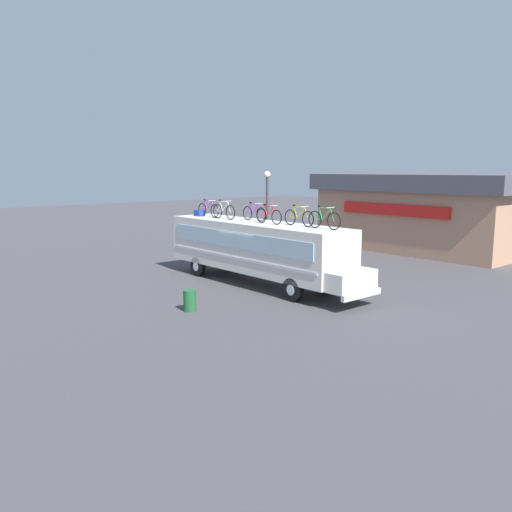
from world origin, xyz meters
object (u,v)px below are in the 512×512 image
object	(u,v)px
bus	(258,247)
rooftop_bicycle_2	(224,211)
rooftop_bicycle_5	(299,217)
rooftop_bicycle_6	(324,219)
street_lamp	(267,203)
rooftop_bicycle_3	(254,213)
luggage_bag_1	(199,213)
rooftop_bicycle_1	(208,209)
trash_bin	(190,301)
rooftop_bicycle_4	(269,216)

from	to	relation	value
bus	rooftop_bicycle_2	world-z (taller)	rooftop_bicycle_2
rooftop_bicycle_5	rooftop_bicycle_6	world-z (taller)	rooftop_bicycle_6
rooftop_bicycle_2	street_lamp	distance (m)	5.12
bus	rooftop_bicycle_3	bearing A→B (deg)	151.27
luggage_bag_1	street_lamp	size ratio (longest dim) A/B	0.10
bus	luggage_bag_1	world-z (taller)	luggage_bag_1
rooftop_bicycle_6	street_lamp	size ratio (longest dim) A/B	0.33
rooftop_bicycle_1	trash_bin	world-z (taller)	rooftop_bicycle_1
luggage_bag_1	rooftop_bicycle_1	xyz separation A→B (m)	(0.67, 0.09, 0.22)
rooftop_bicycle_4	street_lamp	size ratio (longest dim) A/B	0.32
bus	rooftop_bicycle_5	xyz separation A→B (m)	(2.38, 0.28, 1.54)
rooftop_bicycle_1	rooftop_bicycle_6	distance (m)	7.64
rooftop_bicycle_1	street_lamp	xyz separation A→B (m)	(-0.58, 4.56, 0.13)
rooftop_bicycle_3	rooftop_bicycle_5	distance (m)	3.08
rooftop_bicycle_4	street_lamp	distance (m)	6.91
rooftop_bicycle_6	trash_bin	bearing A→B (deg)	-110.36
trash_bin	street_lamp	xyz separation A→B (m)	(-6.25, 9.50, 3.01)
bus	trash_bin	bearing A→B (deg)	-69.30
street_lamp	bus	bearing A→B (deg)	-45.79
rooftop_bicycle_1	rooftop_bicycle_5	size ratio (longest dim) A/B	1.01
rooftop_bicycle_5	street_lamp	size ratio (longest dim) A/B	0.34
luggage_bag_1	rooftop_bicycle_1	distance (m)	0.71
luggage_bag_1	rooftop_bicycle_2	xyz separation A→B (m)	(2.16, -0.03, 0.24)
rooftop_bicycle_1	rooftop_bicycle_3	bearing A→B (deg)	8.58
rooftop_bicycle_2	trash_bin	bearing A→B (deg)	-49.03
rooftop_bicycle_5	street_lamp	bearing A→B (deg)	148.04
luggage_bag_1	rooftop_bicycle_5	distance (m)	6.84
rooftop_bicycle_2	rooftop_bicycle_6	bearing A→B (deg)	4.18
rooftop_bicycle_4	rooftop_bicycle_5	distance (m)	1.57
rooftop_bicycle_3	trash_bin	world-z (taller)	rooftop_bicycle_3
bus	luggage_bag_1	xyz separation A→B (m)	(-4.45, -0.18, 1.31)
luggage_bag_1	rooftop_bicycle_6	bearing A→B (deg)	2.89
rooftop_bicycle_4	luggage_bag_1	bearing A→B (deg)	-178.84
rooftop_bicycle_3	street_lamp	size ratio (longest dim) A/B	0.32
rooftop_bicycle_4	rooftop_bicycle_2	bearing A→B (deg)	-177.50
rooftop_bicycle_5	trash_bin	distance (m)	6.05
bus	street_lamp	world-z (taller)	street_lamp
rooftop_bicycle_1	rooftop_bicycle_2	distance (m)	1.49
street_lamp	rooftop_bicycle_6	bearing A→B (deg)	-27.28
rooftop_bicycle_5	trash_bin	bearing A→B (deg)	-95.15
rooftop_bicycle_6	trash_bin	xyz separation A→B (m)	(-1.96, -5.27, -2.89)
rooftop_bicycle_3	bus	bearing A→B (deg)	-28.73
rooftop_bicycle_5	street_lamp	distance (m)	7.94
rooftop_bicycle_1	rooftop_bicycle_6	world-z (taller)	rooftop_bicycle_6
rooftop_bicycle_3	rooftop_bicycle_5	xyz separation A→B (m)	(3.07, -0.11, 0.01)
rooftop_bicycle_5	street_lamp	world-z (taller)	street_lamp
luggage_bag_1	rooftop_bicycle_6	distance (m)	8.31
rooftop_bicycle_1	rooftop_bicycle_6	size ratio (longest dim) A/B	1.01
rooftop_bicycle_2	rooftop_bicycle_4	size ratio (longest dim) A/B	1.05
bus	rooftop_bicycle_3	xyz separation A→B (m)	(-0.70, 0.38, 1.53)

